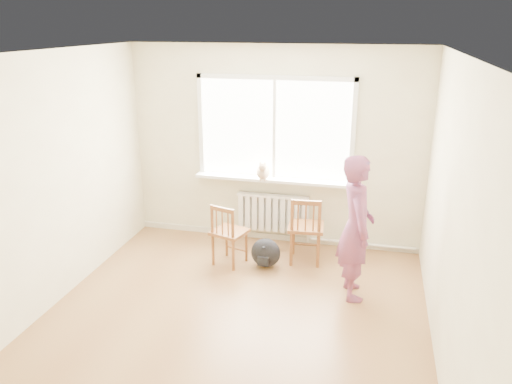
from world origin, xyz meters
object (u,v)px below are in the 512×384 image
Objects in this scene: person at (356,228)px; chair_right at (306,230)px; chair_left at (227,235)px; cat at (263,171)px; backpack at (266,253)px.

chair_right is at bearing 30.06° from person.
chair_left is at bearing 62.92° from person.
cat reaches higher than backpack.
cat is at bearing -95.45° from chair_left.
backpack is at bearing -156.00° from chair_left.
chair_right is 2.16× the size of cat.
chair_right reaches higher than chair_left.
cat is (0.30, 0.72, 0.65)m from chair_left.
chair_left is 1.98× the size of cat.
person reaches higher than backpack.
chair_right is at bearing -145.96° from chair_left.
cat is at bearing 35.99° from person.
chair_left is 0.54m from backpack.
cat is 1.11× the size of backpack.
chair_right is 0.59m from backpack.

